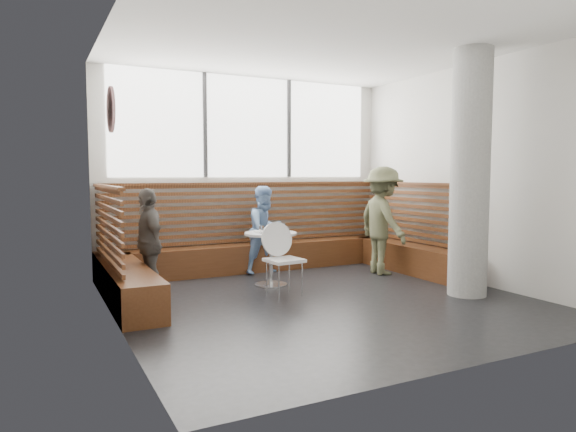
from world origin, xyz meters
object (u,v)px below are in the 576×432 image
concrete_column (470,174)px  cafe_table (271,248)px  cafe_chair (282,252)px  adult_man (383,221)px  child_left (148,243)px  child_back (266,230)px

concrete_column → cafe_table: size_ratio=4.17×
concrete_column → cafe_chair: bearing=152.8°
concrete_column → adult_man: size_ratio=1.87×
cafe_chair → adult_man: 2.16m
adult_man → child_left: size_ratio=1.21×
child_left → child_back: bearing=106.5°
cafe_table → child_left: size_ratio=0.54×
cafe_table → adult_man: bearing=-0.0°
cafe_chair → adult_man: (2.06, 0.56, 0.29)m
cafe_chair → child_back: (0.40, 1.42, 0.14)m
cafe_table → child_back: child_back is taller
concrete_column → cafe_table: bearing=141.1°
adult_man → child_back: 1.88m
adult_man → child_left: adult_man is taller
cafe_table → cafe_chair: bearing=-99.8°
cafe_table → adult_man: 1.99m
concrete_column → child_back: concrete_column is taller
cafe_chair → child_back: bearing=68.8°
cafe_table → child_back: (0.30, 0.86, 0.15)m
adult_man → child_left: 3.67m
cafe_chair → child_left: size_ratio=0.68×
child_left → cafe_chair: bearing=63.2°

